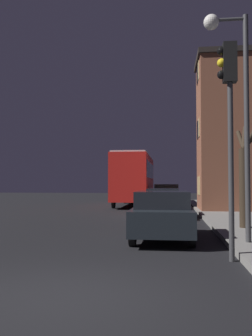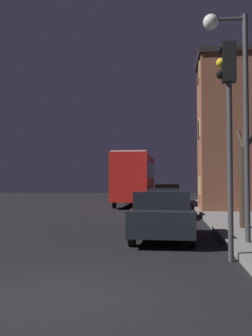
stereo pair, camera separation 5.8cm
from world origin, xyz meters
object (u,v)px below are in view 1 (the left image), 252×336
object	(u,v)px
bare_tree	(246,172)
car_far_lane	(167,195)
bus	(135,176)
car_mid_lane	(163,202)
streetlamp	(233,84)
car_near_lane	(163,214)
traffic_light	(229,105)

from	to	relation	value
bare_tree	car_far_lane	bearing A→B (deg)	102.47
bus	car_mid_lane	xyz separation A→B (m)	(2.37, -9.60, -1.54)
streetlamp	car_near_lane	xyz separation A→B (m)	(-1.91, 1.36, -3.61)
bus	car_mid_lane	world-z (taller)	bus
traffic_light	bus	bearing A→B (deg)	101.34
traffic_light	car_mid_lane	world-z (taller)	traffic_light
traffic_light	car_near_lane	size ratio (longest dim) A/B	1.15
traffic_light	car_far_lane	xyz separation A→B (m)	(-1.59, 18.24, -2.60)
car_far_lane	car_mid_lane	bearing A→B (deg)	-90.81
car_near_lane	car_far_lane	bearing A→B (deg)	90.18
streetlamp	car_mid_lane	world-z (taller)	streetlamp
traffic_light	bare_tree	size ratio (longest dim) A/B	1.22
streetlamp	car_far_lane	bearing A→B (deg)	96.74
streetlamp	car_far_lane	world-z (taller)	streetlamp
car_mid_lane	car_far_lane	distance (m)	7.60
bus	car_mid_lane	bearing A→B (deg)	-76.16
streetlamp	car_near_lane	distance (m)	4.30
car_mid_lane	bare_tree	bearing A→B (deg)	-61.59
bare_tree	car_mid_lane	world-z (taller)	bare_tree
bare_tree	car_mid_lane	distance (m)	6.50
traffic_light	car_mid_lane	distance (m)	11.11
bare_tree	bus	distance (m)	16.12
traffic_light	car_near_lane	bearing A→B (deg)	116.91
streetlamp	traffic_light	distance (m)	1.94
bus	car_far_lane	world-z (taller)	bus
bus	car_mid_lane	size ratio (longest dim) A/B	2.44
streetlamp	car_far_lane	size ratio (longest dim) A/B	1.59
traffic_light	bus	world-z (taller)	traffic_light
streetlamp	car_mid_lane	size ratio (longest dim) A/B	1.48
traffic_light	bare_tree	bearing A→B (deg)	75.26
car_far_lane	bus	bearing A→B (deg)	141.00
traffic_light	car_far_lane	distance (m)	18.49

